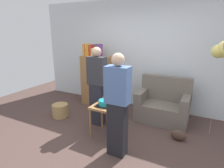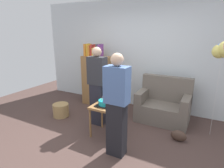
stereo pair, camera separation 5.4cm
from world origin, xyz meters
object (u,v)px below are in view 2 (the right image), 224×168
(side_table, at_px, (106,110))
(person_blowing_candles, at_px, (97,86))
(couch, at_px, (163,106))
(birthday_cake, at_px, (106,103))
(person_holding_cake, at_px, (117,106))
(handbag, at_px, (179,136))
(wicker_basket, at_px, (61,110))
(bookshelf, at_px, (97,79))

(side_table, xyz_separation_m, person_blowing_candles, (-0.38, 0.32, 0.32))
(couch, relative_size, person_blowing_candles, 0.67)
(couch, bearing_deg, side_table, -125.10)
(couch, distance_m, side_table, 1.41)
(birthday_cake, bearing_deg, couch, 54.90)
(couch, bearing_deg, birthday_cake, -125.10)
(person_holding_cake, bearing_deg, birthday_cake, -44.38)
(birthday_cake, xyz_separation_m, handbag, (1.27, 0.44, -0.55))
(birthday_cake, relative_size, person_blowing_candles, 0.20)
(birthday_cake, height_order, wicker_basket, birthday_cake)
(wicker_basket, bearing_deg, person_holding_cake, -19.80)
(bookshelf, height_order, handbag, bookshelf)
(couch, xyz_separation_m, wicker_basket, (-2.14, -0.93, -0.19))
(couch, distance_m, wicker_basket, 2.34)
(birthday_cake, bearing_deg, wicker_basket, 170.86)
(birthday_cake, distance_m, person_blowing_candles, 0.52)
(person_holding_cake, height_order, wicker_basket, person_holding_cake)
(bookshelf, xyz_separation_m, handbag, (2.27, -0.85, -0.60))
(person_holding_cake, relative_size, handbag, 5.82)
(handbag, bearing_deg, person_blowing_candles, -175.86)
(couch, relative_size, birthday_cake, 3.44)
(person_blowing_candles, height_order, wicker_basket, person_blowing_candles)
(bookshelf, distance_m, person_holding_cake, 2.25)
(couch, bearing_deg, wicker_basket, -156.44)
(couch, height_order, person_blowing_candles, person_blowing_candles)
(side_table, bearing_deg, bookshelf, 127.67)
(person_holding_cake, distance_m, handbag, 1.40)
(bookshelf, xyz_separation_m, person_holding_cake, (1.44, -1.72, 0.13))
(birthday_cake, bearing_deg, bookshelf, 127.67)
(person_holding_cake, xyz_separation_m, wicker_basket, (-1.78, 0.64, -0.68))
(bookshelf, distance_m, handbag, 2.50)
(side_table, relative_size, handbag, 2.15)
(person_blowing_candles, bearing_deg, side_table, -26.17)
(bookshelf, xyz_separation_m, wicker_basket, (-0.34, -1.08, -0.55))
(couch, relative_size, person_holding_cake, 0.67)
(person_holding_cake, bearing_deg, side_table, -44.38)
(birthday_cake, height_order, person_holding_cake, person_holding_cake)
(side_table, relative_size, birthday_cake, 1.88)
(birthday_cake, relative_size, handbag, 1.14)
(side_table, relative_size, person_holding_cake, 0.37)
(couch, height_order, wicker_basket, couch)
(birthday_cake, relative_size, wicker_basket, 0.89)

